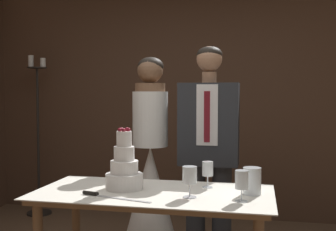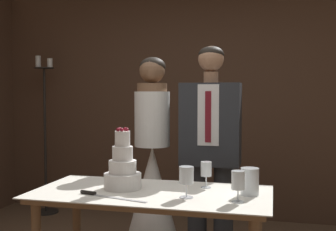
# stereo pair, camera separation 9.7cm
# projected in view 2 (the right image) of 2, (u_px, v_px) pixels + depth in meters

# --- Properties ---
(wall_back) EXTENTS (5.00, 0.12, 2.73)m
(wall_back) POSITION_uv_depth(u_px,v_px,m) (201.00, 96.00, 4.76)
(wall_back) COLOR #513828
(wall_back) RESTS_ON ground_plane
(cake_table) EXTENTS (1.40, 0.69, 0.80)m
(cake_table) POSITION_uv_depth(u_px,v_px,m) (151.00, 209.00, 2.50)
(cake_table) COLOR brown
(cake_table) RESTS_ON ground_plane
(tiered_cake) EXTENTS (0.23, 0.23, 0.38)m
(tiered_cake) POSITION_uv_depth(u_px,v_px,m) (123.00, 170.00, 2.57)
(tiered_cake) COLOR white
(tiered_cake) RESTS_ON cake_table
(cake_knife) EXTENTS (0.44, 0.13, 0.02)m
(cake_knife) POSITION_uv_depth(u_px,v_px,m) (100.00, 195.00, 2.38)
(cake_knife) COLOR silver
(cake_knife) RESTS_ON cake_table
(wine_glass_near) EXTENTS (0.07, 0.07, 0.16)m
(wine_glass_near) POSITION_uv_depth(u_px,v_px,m) (206.00, 170.00, 2.59)
(wine_glass_near) COLOR silver
(wine_glass_near) RESTS_ON cake_table
(wine_glass_middle) EXTENTS (0.07, 0.07, 0.17)m
(wine_glass_middle) POSITION_uv_depth(u_px,v_px,m) (238.00, 181.00, 2.24)
(wine_glass_middle) COLOR silver
(wine_glass_middle) RESTS_ON cake_table
(wine_glass_far) EXTENTS (0.08, 0.08, 0.18)m
(wine_glass_far) POSITION_uv_depth(u_px,v_px,m) (186.00, 177.00, 2.34)
(wine_glass_far) COLOR silver
(wine_glass_far) RESTS_ON cake_table
(hurricane_candle) EXTENTS (0.10, 0.10, 0.16)m
(hurricane_candle) POSITION_uv_depth(u_px,v_px,m) (250.00, 182.00, 2.40)
(hurricane_candle) COLOR silver
(hurricane_candle) RESTS_ON cake_table
(bride) EXTENTS (0.54, 0.54, 1.67)m
(bride) POSITION_uv_depth(u_px,v_px,m) (152.00, 190.00, 3.36)
(bride) COLOR white
(bride) RESTS_ON ground_plane
(groom) EXTENTS (0.45, 0.25, 1.75)m
(groom) POSITION_uv_depth(u_px,v_px,m) (211.00, 147.00, 3.22)
(groom) COLOR #282B30
(groom) RESTS_ON ground_plane
(candle_stand) EXTENTS (0.28, 0.28, 1.82)m
(candle_stand) POSITION_uv_depth(u_px,v_px,m) (45.00, 142.00, 4.87)
(candle_stand) COLOR black
(candle_stand) RESTS_ON ground_plane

